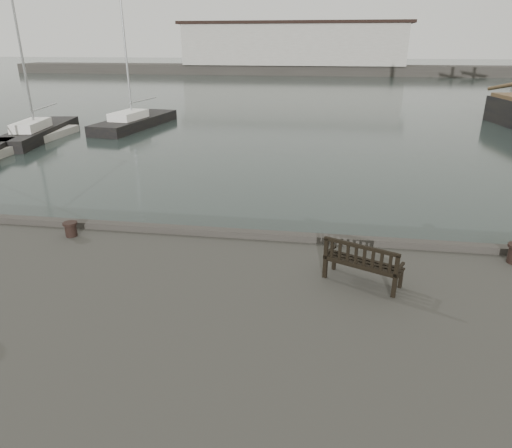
# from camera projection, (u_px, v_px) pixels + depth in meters

# --- Properties ---
(ground) EXTENTS (400.00, 400.00, 0.00)m
(ground) POSITION_uv_depth(u_px,v_px,m) (308.00, 289.00, 12.95)
(ground) COLOR black
(ground) RESTS_ON ground
(breakwater) EXTENTS (140.00, 9.50, 12.20)m
(breakwater) POSITION_uv_depth(u_px,v_px,m) (309.00, 53.00, 96.42)
(breakwater) COLOR #383530
(breakwater) RESTS_ON ground
(bench) EXTENTS (1.76, 1.22, 0.96)m
(bench) POSITION_uv_depth(u_px,v_px,m) (362.00, 270.00, 9.99)
(bench) COLOR black
(bench) RESTS_ON quay
(bollard_left) EXTENTS (0.49, 0.49, 0.40)m
(bollard_left) POSITION_uv_depth(u_px,v_px,m) (71.00, 229.00, 12.47)
(bollard_left) COLOR black
(bollard_left) RESTS_ON quay
(yacht_b) EXTENTS (4.07, 10.61, 13.66)m
(yacht_b) POSITION_uv_depth(u_px,v_px,m) (39.00, 135.00, 33.21)
(yacht_b) COLOR black
(yacht_b) RESTS_ON ground
(yacht_d) EXTENTS (3.88, 10.17, 12.42)m
(yacht_d) POSITION_uv_depth(u_px,v_px,m) (136.00, 124.00, 37.54)
(yacht_d) COLOR black
(yacht_d) RESTS_ON ground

